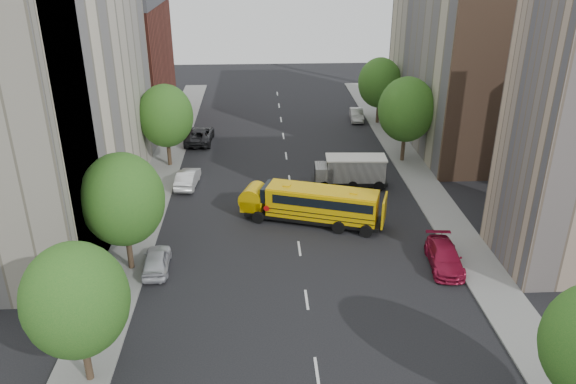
{
  "coord_description": "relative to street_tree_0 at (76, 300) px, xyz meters",
  "views": [
    {
      "loc": [
        -2.57,
        -35.43,
        19.54
      ],
      "look_at": [
        -0.57,
        2.0,
        2.48
      ],
      "focal_mm": 35.0,
      "sensor_mm": 36.0,
      "label": 1
    }
  ],
  "objects": [
    {
      "name": "school_bus",
      "position": [
        12.19,
        15.92,
        -3.05
      ],
      "size": [
        10.3,
        5.37,
        2.86
      ],
      "rotation": [
        0.0,
        0.0,
        -0.32
      ],
      "color": "black",
      "rests_on": "ground"
    },
    {
      "name": "lane_markings",
      "position": [
        11.0,
        24.0,
        -4.64
      ],
      "size": [
        0.15,
        64.0,
        0.01
      ],
      "primitive_type": "cube",
      "color": "silver",
      "rests_on": "ground"
    },
    {
      "name": "sidewalk_right",
      "position": [
        22.5,
        19.0,
        -4.58
      ],
      "size": [
        3.0,
        80.0,
        0.12
      ],
      "primitive_type": "cube",
      "color": "slate",
      "rests_on": "ground"
    },
    {
      "name": "parked_car_5",
      "position": [
        19.8,
        41.27,
        -3.96
      ],
      "size": [
        1.76,
        4.22,
        1.36
      ],
      "primitive_type": "imported",
      "rotation": [
        0.0,
        0.0,
        -0.08
      ],
      "color": "#9D9C98",
      "rests_on": "ground"
    },
    {
      "name": "building_right_far",
      "position": [
        29.0,
        34.0,
        4.36
      ],
      "size": [
        10.0,
        22.0,
        18.0
      ],
      "primitive_type": "cube",
      "color": "#B2A78B",
      "rests_on": "ground"
    },
    {
      "name": "parked_car_2",
      "position": [
        2.2,
        34.45,
        -3.84
      ],
      "size": [
        2.87,
        5.86,
        1.6
      ],
      "primitive_type": "imported",
      "rotation": [
        0.0,
        0.0,
        3.11
      ],
      "color": "black",
      "rests_on": "ground"
    },
    {
      "name": "building_left_cream",
      "position": [
        -7.0,
        20.0,
        5.36
      ],
      "size": [
        10.0,
        26.0,
        20.0
      ],
      "primitive_type": "cube",
      "color": "beige",
      "rests_on": "ground"
    },
    {
      "name": "parked_car_0",
      "position": [
        1.66,
        9.82,
        -3.95
      ],
      "size": [
        1.84,
        4.15,
        1.39
      ],
      "primitive_type": "imported",
      "rotation": [
        0.0,
        0.0,
        3.19
      ],
      "color": "silver",
      "rests_on": "ground"
    },
    {
      "name": "ground",
      "position": [
        11.0,
        14.0,
        -4.64
      ],
      "size": [
        120.0,
        120.0,
        0.0
      ],
      "primitive_type": "plane",
      "color": "black",
      "rests_on": "ground"
    },
    {
      "name": "building_left_redbrick",
      "position": [
        -7.0,
        42.0,
        1.86
      ],
      "size": [
        10.0,
        15.0,
        13.0
      ],
      "primitive_type": "cube",
      "color": "maroon",
      "rests_on": "ground"
    },
    {
      "name": "building_right_sidewall",
      "position": [
        29.0,
        23.0,
        4.36
      ],
      "size": [
        10.1,
        0.3,
        18.0
      ],
      "primitive_type": "cube",
      "color": "brown",
      "rests_on": "ground"
    },
    {
      "name": "sidewalk_left",
      "position": [
        -0.5,
        19.0,
        -4.58
      ],
      "size": [
        3.0,
        80.0,
        0.12
      ],
      "primitive_type": "cube",
      "color": "slate",
      "rests_on": "ground"
    },
    {
      "name": "street_tree_1",
      "position": [
        0.0,
        10.0,
        0.31
      ],
      "size": [
        5.12,
        5.12,
        7.9
      ],
      "color": "#38281C",
      "rests_on": "ground"
    },
    {
      "name": "street_tree_0",
      "position": [
        0.0,
        0.0,
        0.0
      ],
      "size": [
        4.8,
        4.8,
        7.41
      ],
      "color": "#38281C",
      "rests_on": "ground"
    },
    {
      "name": "street_tree_5",
      "position": [
        22.0,
        40.0,
        0.06
      ],
      "size": [
        4.86,
        4.86,
        7.51
      ],
      "color": "#38281C",
      "rests_on": "ground"
    },
    {
      "name": "street_tree_4",
      "position": [
        22.0,
        28.0,
        0.43
      ],
      "size": [
        5.25,
        5.25,
        8.1
      ],
      "color": "#38281C",
      "rests_on": "ground"
    },
    {
      "name": "parked_car_3",
      "position": [
        20.21,
        9.24,
        -3.94
      ],
      "size": [
        2.43,
        5.03,
        1.41
      ],
      "primitive_type": "imported",
      "rotation": [
        0.0,
        0.0,
        -0.1
      ],
      "color": "maroon",
      "rests_on": "ground"
    },
    {
      "name": "street_tree_2",
      "position": [
        0.0,
        28.0,
        0.19
      ],
      "size": [
        4.99,
        4.99,
        7.71
      ],
      "color": "#38281C",
      "rests_on": "ground"
    },
    {
      "name": "parked_car_1",
      "position": [
        2.2,
        23.19,
        -3.91
      ],
      "size": [
        1.9,
        4.53,
        1.45
      ],
      "primitive_type": "imported",
      "rotation": [
        0.0,
        0.0,
        3.06
      ],
      "color": "silver",
      "rests_on": "ground"
    },
    {
      "name": "safari_truck",
      "position": [
        16.09,
        22.33,
        -3.22
      ],
      "size": [
        6.42,
        2.67,
        2.7
      ],
      "rotation": [
        0.0,
        0.0,
        -0.05
      ],
      "color": "black",
      "rests_on": "ground"
    }
  ]
}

